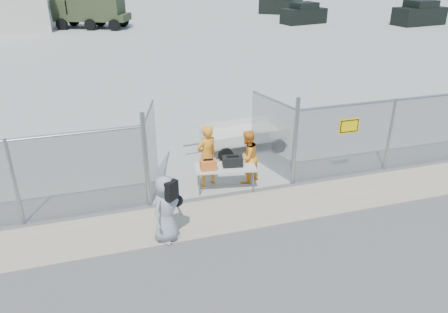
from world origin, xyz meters
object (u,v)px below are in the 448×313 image
object	(u,v)px
security_worker_left	(207,156)
security_worker_right	(247,157)
utility_trailer	(243,137)
visitor	(166,209)
folding_table	(225,178)

from	to	relation	value
security_worker_left	security_worker_right	distance (m)	1.12
utility_trailer	visitor	bearing A→B (deg)	-132.33
security_worker_right	security_worker_left	bearing A→B (deg)	-38.66
folding_table	security_worker_right	distance (m)	0.85
visitor	utility_trailer	xyz separation A→B (m)	(3.28, 4.31, -0.39)
folding_table	visitor	size ratio (longest dim) A/B	1.02
folding_table	security_worker_left	xyz separation A→B (m)	(-0.40, 0.40, 0.54)
folding_table	utility_trailer	size ratio (longest dim) A/B	0.48
security_worker_left	security_worker_right	world-z (taller)	security_worker_left
folding_table	utility_trailer	bearing A→B (deg)	70.74
security_worker_right	folding_table	bearing A→B (deg)	-11.63
visitor	folding_table	bearing A→B (deg)	5.98
folding_table	security_worker_right	xyz separation A→B (m)	(0.70, 0.23, 0.43)
folding_table	visitor	distance (m)	2.68
utility_trailer	security_worker_left	bearing A→B (deg)	-135.59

